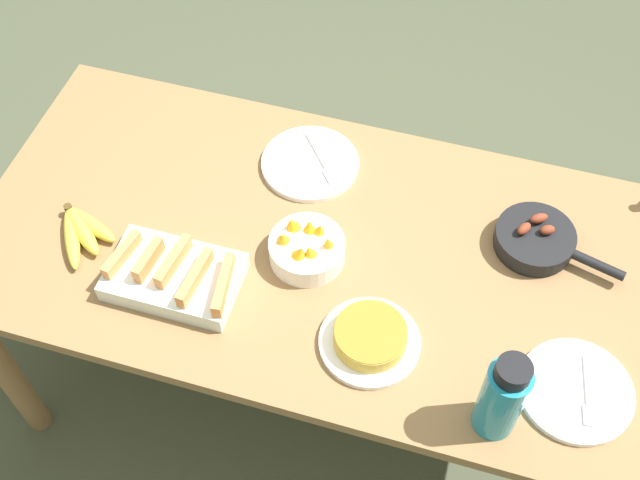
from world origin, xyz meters
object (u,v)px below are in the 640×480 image
(fruit_bowl_mango, at_px, (306,248))
(water_bottle, at_px, (502,397))
(melon_tray, at_px, (175,276))
(banana_bunch, at_px, (81,231))
(frittata_plate_center, at_px, (370,339))
(empty_plate_near_front, at_px, (576,391))
(empty_plate_far_left, at_px, (310,163))
(skillet, at_px, (536,240))

(fruit_bowl_mango, distance_m, water_bottle, 0.59)
(melon_tray, bearing_deg, banana_bunch, 166.74)
(banana_bunch, distance_m, frittata_plate_center, 0.77)
(frittata_plate_center, distance_m, fruit_bowl_mango, 0.28)
(banana_bunch, xyz_separation_m, empty_plate_near_front, (1.22, -0.08, -0.01))
(empty_plate_near_front, height_order, empty_plate_far_left, same)
(water_bottle, bearing_deg, frittata_plate_center, 160.57)
(banana_bunch, bearing_deg, fruit_bowl_mango, 9.89)
(banana_bunch, height_order, skillet, skillet)
(banana_bunch, xyz_separation_m, water_bottle, (1.06, -0.20, 0.10))
(banana_bunch, bearing_deg, skillet, 14.72)
(fruit_bowl_mango, bearing_deg, melon_tray, -149.53)
(empty_plate_far_left, bearing_deg, skillet, -8.97)
(skillet, xyz_separation_m, empty_plate_near_front, (0.14, -0.37, -0.02))
(skillet, relative_size, frittata_plate_center, 1.37)
(empty_plate_near_front, xyz_separation_m, water_bottle, (-0.16, -0.12, 0.11))
(melon_tray, relative_size, empty_plate_near_front, 1.23)
(empty_plate_near_front, bearing_deg, water_bottle, -144.40)
(melon_tray, xyz_separation_m, frittata_plate_center, (0.48, -0.03, -0.01))
(frittata_plate_center, height_order, empty_plate_far_left, frittata_plate_center)
(melon_tray, relative_size, empty_plate_far_left, 1.19)
(banana_bunch, bearing_deg, water_bottle, -10.64)
(banana_bunch, xyz_separation_m, skillet, (1.08, 0.28, 0.01))
(melon_tray, relative_size, skillet, 0.97)
(melon_tray, distance_m, skillet, 0.88)
(empty_plate_far_left, bearing_deg, empty_plate_near_front, -31.85)
(melon_tray, bearing_deg, fruit_bowl_mango, 30.47)
(frittata_plate_center, bearing_deg, skillet, 49.62)
(melon_tray, xyz_separation_m, fruit_bowl_mango, (0.27, 0.16, 0.00))
(empty_plate_near_front, bearing_deg, skillet, 110.59)
(banana_bunch, distance_m, fruit_bowl_mango, 0.56)
(banana_bunch, bearing_deg, frittata_plate_center, -7.04)
(melon_tray, distance_m, fruit_bowl_mango, 0.32)
(empty_plate_far_left, distance_m, fruit_bowl_mango, 0.29)
(empty_plate_near_front, bearing_deg, fruit_bowl_mango, 165.01)
(empty_plate_far_left, bearing_deg, fruit_bowl_mango, -74.82)
(empty_plate_near_front, xyz_separation_m, empty_plate_far_left, (-0.74, 0.46, 0.00))
(melon_tray, relative_size, frittata_plate_center, 1.34)
(frittata_plate_center, height_order, water_bottle, water_bottle)
(banana_bunch, relative_size, empty_plate_far_left, 0.73)
(frittata_plate_center, distance_m, empty_plate_near_front, 0.46)
(empty_plate_far_left, bearing_deg, frittata_plate_center, -59.03)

